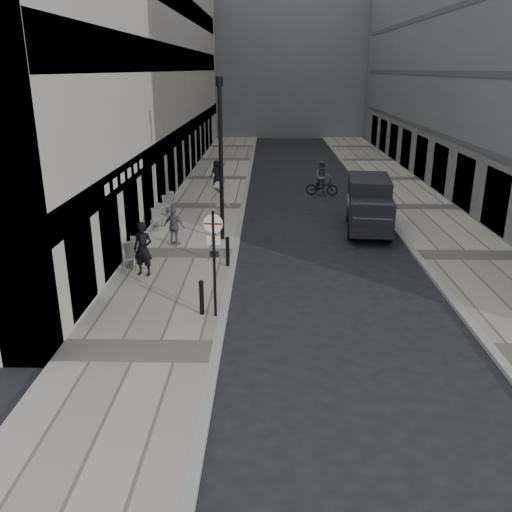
{
  "coord_description": "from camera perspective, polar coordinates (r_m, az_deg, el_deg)",
  "views": [
    {
      "loc": [
        1.27,
        -9.33,
        6.82
      ],
      "look_at": [
        0.93,
        6.33,
        1.4
      ],
      "focal_mm": 38.0,
      "sensor_mm": 36.0,
      "label": 1
    }
  ],
  "objects": [
    {
      "name": "ground",
      "position": [
        11.63,
        -5.49,
        -16.92
      ],
      "size": [
        120.0,
        120.0,
        0.0
      ],
      "primitive_type": "plane",
      "color": "black",
      "rests_on": "ground"
    },
    {
      "name": "sidewalk",
      "position": [
        28.35,
        -5.42,
        5.2
      ],
      "size": [
        4.0,
        60.0,
        0.12
      ],
      "primitive_type": "cube",
      "color": "#AAA599",
      "rests_on": "ground"
    },
    {
      "name": "far_sidewalk",
      "position": [
        29.2,
        16.64,
        4.89
      ],
      "size": [
        4.0,
        60.0,
        0.12
      ],
      "primitive_type": "cube",
      "color": "#AAA599",
      "rests_on": "ground"
    },
    {
      "name": "building_left",
      "position": [
        34.68,
        -11.73,
        22.32
      ],
      "size": [
        4.0,
        45.0,
        18.0
      ],
      "primitive_type": "cube",
      "color": "#BAB4A9",
      "rests_on": "ground"
    },
    {
      "name": "building_right",
      "position": [
        36.29,
        23.72,
        22.64
      ],
      "size": [
        6.0,
        45.0,
        20.0
      ],
      "primitive_type": "cube",
      "color": "slate",
      "rests_on": "ground"
    },
    {
      "name": "building_far",
      "position": [
        65.47,
        1.59,
        22.73
      ],
      "size": [
        24.0,
        16.0,
        22.0
      ],
      "primitive_type": "cube",
      "color": "slate",
      "rests_on": "ground"
    },
    {
      "name": "walking_man",
      "position": [
        18.74,
        -11.81,
        0.72
      ],
      "size": [
        0.77,
        0.6,
        1.86
      ],
      "primitive_type": "imported",
      "rotation": [
        0.0,
        0.0,
        -0.25
      ],
      "color": "black",
      "rests_on": "sidewalk"
    },
    {
      "name": "sign_post",
      "position": [
        14.93,
        -4.45,
        0.63
      ],
      "size": [
        0.53,
        0.13,
        3.1
      ],
      "rotation": [
        0.0,
        0.0,
        -0.12
      ],
      "color": "black",
      "rests_on": "sidewalk"
    },
    {
      "name": "lamppost",
      "position": [
        21.84,
        -3.73,
        10.82
      ],
      "size": [
        0.29,
        0.29,
        6.44
      ],
      "color": "black",
      "rests_on": "sidewalk"
    },
    {
      "name": "bollard_near",
      "position": [
        15.61,
        -5.74,
        -4.47
      ],
      "size": [
        0.13,
        0.13,
        0.98
      ],
      "primitive_type": "cylinder",
      "color": "black",
      "rests_on": "sidewalk"
    },
    {
      "name": "bollard_far",
      "position": [
        19.37,
        -3.01,
        0.39
      ],
      "size": [
        0.13,
        0.13,
        1.01
      ],
      "primitive_type": "cylinder",
      "color": "black",
      "rests_on": "sidewalk"
    },
    {
      "name": "panel_van",
      "position": [
        24.48,
        11.82,
        5.57
      ],
      "size": [
        2.31,
        4.97,
        2.26
      ],
      "rotation": [
        0.0,
        0.0,
        -0.12
      ],
      "color": "black",
      "rests_on": "ground"
    },
    {
      "name": "cyclist",
      "position": [
        31.24,
        6.96,
        7.75
      ],
      "size": [
        1.88,
        0.9,
        1.95
      ],
      "rotation": [
        0.0,
        0.0,
        -0.15
      ],
      "color": "black",
      "rests_on": "ground"
    },
    {
      "name": "pedestrian_a",
      "position": [
        21.82,
        -8.59,
        3.09
      ],
      "size": [
        0.97,
        0.67,
        1.53
      ],
      "primitive_type": "imported",
      "rotation": [
        0.0,
        0.0,
        2.78
      ],
      "color": "#525357",
      "rests_on": "sidewalk"
    },
    {
      "name": "pedestrian_b",
      "position": [
        25.67,
        -3.89,
        5.91
      ],
      "size": [
        1.29,
        1.08,
        1.74
      ],
      "primitive_type": "imported",
      "rotation": [
        0.0,
        0.0,
        2.68
      ],
      "color": "#B4B0A6",
      "rests_on": "sidewalk"
    },
    {
      "name": "pedestrian_c",
      "position": [
        33.12,
        -4.14,
        8.72
      ],
      "size": [
        0.9,
        0.82,
        1.54
      ],
      "primitive_type": "imported",
      "rotation": [
        0.0,
        0.0,
        3.72
      ],
      "color": "black",
      "rests_on": "sidewalk"
    },
    {
      "name": "cafe_table_near",
      "position": [
        24.61,
        -10.22,
        4.16
      ],
      "size": [
        0.75,
        1.7,
        0.97
      ],
      "color": "silver",
      "rests_on": "sidewalk"
    },
    {
      "name": "cafe_table_mid",
      "position": [
        20.06,
        -12.78,
        0.47
      ],
      "size": [
        0.71,
        1.6,
        0.91
      ],
      "color": "#B2B2B4",
      "rests_on": "sidewalk"
    },
    {
      "name": "cafe_table_far",
      "position": [
        27.04,
        -9.19,
        5.56
      ],
      "size": [
        0.75,
        1.7,
        0.97
      ],
      "color": "silver",
      "rests_on": "sidewalk"
    }
  ]
}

